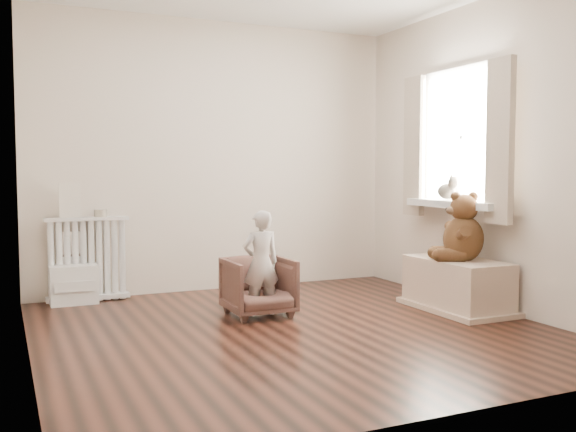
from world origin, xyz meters
name	(u,v)px	position (x,y,z in m)	size (l,w,h in m)	color
floor	(295,330)	(0.00, 0.00, 0.00)	(3.60, 3.60, 0.01)	black
back_wall	(217,156)	(0.00, 1.80, 1.30)	(3.60, 0.02, 2.60)	silver
front_wall	(459,140)	(0.00, -1.80, 1.30)	(3.60, 0.02, 2.60)	silver
left_wall	(24,147)	(-1.80, 0.00, 1.30)	(0.02, 3.60, 2.60)	silver
right_wall	(491,154)	(1.80, 0.00, 1.30)	(0.02, 3.60, 2.60)	silver
window	(463,137)	(1.76, 0.30, 1.45)	(0.03, 0.90, 1.10)	white
window_sill	(454,204)	(1.67, 0.30, 0.87)	(0.22, 1.10, 0.06)	silver
curtain_left	(500,141)	(1.65, -0.27, 1.39)	(0.06, 0.26, 1.30)	beige
curtain_right	(414,146)	(1.65, 0.87, 1.39)	(0.06, 0.26, 1.30)	beige
radiator	(88,258)	(-1.25, 1.68, 0.39)	(0.71, 0.13, 0.75)	silver
paper_doll	(70,200)	(-1.38, 1.68, 0.90)	(0.18, 0.02, 0.30)	beige
tin_a	(100,213)	(-1.13, 1.68, 0.79)	(0.11, 0.11, 0.07)	#A59E8C
toy_vanity	(73,272)	(-1.37, 1.65, 0.28)	(0.40, 0.28, 0.63)	silver
armchair	(259,287)	(-0.07, 0.53, 0.24)	(0.50, 0.52, 0.47)	brown
child	(261,263)	(-0.07, 0.48, 0.43)	(0.30, 0.20, 0.83)	beige
toy_bench	(457,286)	(1.52, 0.05, 0.20)	(0.48, 0.90, 0.42)	beige
teddy_bear	(464,230)	(1.53, 0.00, 0.67)	(0.45, 0.35, 0.55)	#3D2411
plush_cat	(448,189)	(1.66, 0.38, 1.00)	(0.16, 0.25, 0.22)	slate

